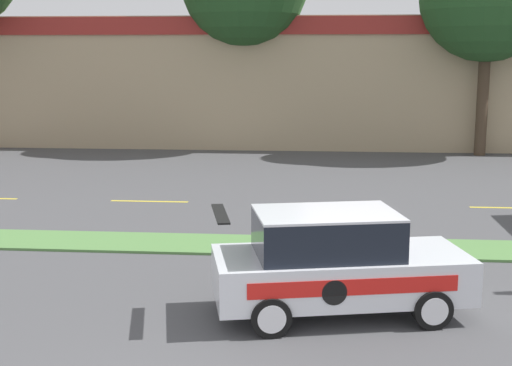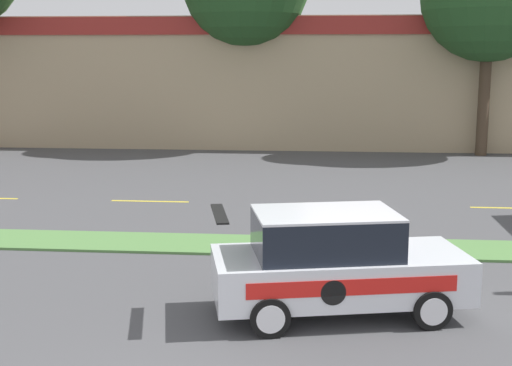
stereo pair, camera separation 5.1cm
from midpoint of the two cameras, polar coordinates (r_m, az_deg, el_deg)
The scene contains 6 objects.
grass_verge at distance 16.82m, azimuth -1.34°, elevation -4.96°, with size 120.00×1.69×0.06m, color #517F42.
centre_line_4 at distance 22.03m, azimuth -8.42°, elevation -1.45°, with size 2.40×0.14×0.01m, color yellow.
centre_line_5 at distance 21.43m, azimuth 5.77°, elevation -1.73°, with size 2.40×0.14×0.01m, color yellow.
centre_line_6 at distance 22.17m, azimuth 19.88°, elevation -1.89°, with size 2.40×0.14×0.01m, color yellow.
rally_car at distance 12.38m, azimuth 6.46°, elevation -6.36°, with size 4.62×2.71×1.86m.
store_building_backdrop at distance 38.77m, azimuth 7.74°, elevation 8.21°, with size 41.81×12.10×6.15m.
Camera 2 is at (1.87, -7.27, 4.47)m, focal length 50.00 mm.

